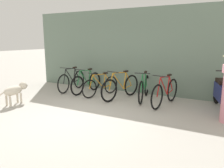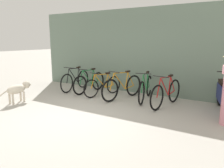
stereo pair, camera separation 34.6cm
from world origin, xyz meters
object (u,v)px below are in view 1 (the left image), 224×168
Objects in this scene: bicycle_3 at (121,87)px; bicycle_5 at (165,93)px; bicycle_1 at (86,83)px; bicycle_2 at (101,86)px; bicycle_0 at (72,81)px; stray_dog at (15,90)px; bicycle_4 at (144,88)px; motorcycle at (222,94)px.

bicycle_5 is at bearing 102.78° from bicycle_3.
bicycle_1 is 0.68m from bicycle_2.
bicycle_0 is 1.03× the size of bicycle_1.
stray_dog is at bearing -23.49° from bicycle_2.
bicycle_0 is 3.53m from bicycle_5.
bicycle_2 is at bearing -82.16° from bicycle_5.
bicycle_5 is 4.36m from stray_dog.
bicycle_4 is 0.79m from bicycle_5.
bicycle_0 is at bearing -86.88° from bicycle_1.
bicycle_4 is 1.61× the size of stray_dog.
bicycle_1 is at bearing -103.26° from motorcycle.
stray_dog is (-3.92, -1.91, 0.04)m from bicycle_5.
bicycle_2 is at bearing 83.63° from bicycle_1.
bicycle_3 is 1.43m from bicycle_5.
motorcycle is (3.65, 0.13, 0.13)m from bicycle_2.
bicycle_0 is at bearing -98.90° from bicycle_4.
motorcycle is at bearing 109.61° from bicycle_2.
bicycle_4 is (0.69, 0.23, -0.00)m from bicycle_3.
bicycle_2 is at bearing -76.87° from bicycle_3.
bicycle_4 is at bearing 115.59° from bicycle_2.
bicycle_2 is at bearing -101.24° from motorcycle.
stray_dog is (-2.49, -1.96, 0.04)m from bicycle_3.
bicycle_0 is 0.96× the size of bicycle_4.
bicycle_1 is at bearing -84.28° from bicycle_5.
motorcycle is 5.78m from stray_dog.
bicycle_2 is 1.47m from bicycle_4.
bicycle_0 is at bearing -103.46° from motorcycle.
motorcycle reaches higher than bicycle_3.
bicycle_5 is at bearing 59.12° from bicycle_4.
bicycle_5 is (1.43, -0.05, -0.00)m from bicycle_3.
bicycle_3 is 0.90× the size of motorcycle.
bicycle_2 is 2.19m from bicycle_5.
bicycle_5 is 1.58× the size of stray_dog.
motorcycle is at bearing 85.89° from bicycle_0.
bicycle_2 is 0.76m from bicycle_3.
motorcycle is (4.32, 0.00, 0.11)m from bicycle_1.
bicycle_3 is (1.42, -0.15, 0.02)m from bicycle_1.
bicycle_1 is 2.86m from bicycle_5.
bicycle_2 is 2.63m from stray_dog.
stray_dog is (-0.40, -2.13, 0.04)m from bicycle_0.
bicycle_0 is at bearing -12.67° from stray_dog.
bicycle_0 is at bearing -83.79° from bicycle_5.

